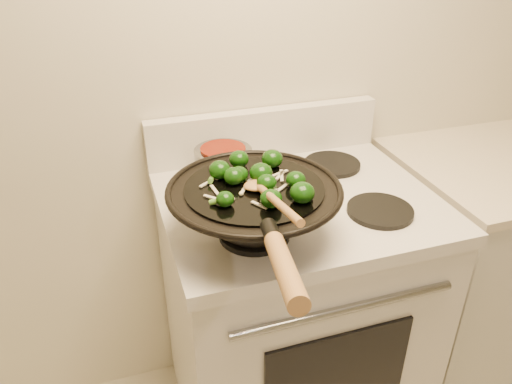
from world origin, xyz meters
name	(u,v)px	position (x,y,z in m)	size (l,w,h in m)	color
stove	(292,313)	(-0.23, 1.17, 0.47)	(0.78, 0.67, 1.08)	silver
counter_unit	(500,262)	(0.64, 1.20, 0.46)	(0.89, 0.62, 0.91)	silver
wok	(255,208)	(-0.42, 1.01, 1.01)	(0.43, 0.71, 0.21)	black
stirfry	(258,177)	(-0.40, 1.03, 1.08)	(0.25, 0.27, 0.05)	#0E3408
wooden_spoon	(268,195)	(-0.41, 0.93, 1.09)	(0.07, 0.31, 0.09)	#A1723F
saucepan	(223,164)	(-0.41, 1.32, 0.98)	(0.17, 0.27, 0.10)	gray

